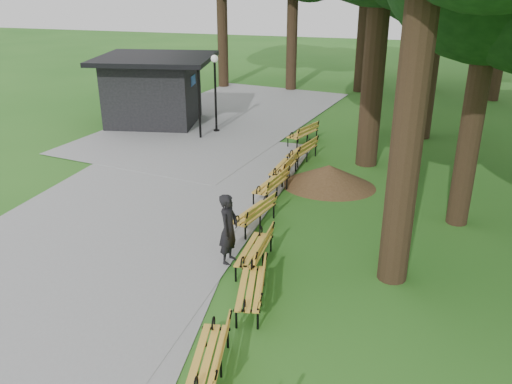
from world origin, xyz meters
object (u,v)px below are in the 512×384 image
(person, at_px, (229,229))
(dirt_mound, at_px, (329,176))
(bench_6, at_px, (283,167))
(bench_2, at_px, (251,288))
(bench_5, at_px, (271,185))
(bench_8, at_px, (303,134))
(bench_1, at_px, (208,357))
(bench_4, at_px, (253,213))
(lamp_post, at_px, (215,78))
(bench_7, at_px, (302,150))
(kiosk, at_px, (153,90))
(bench_3, at_px, (254,250))

(person, bearing_deg, dirt_mound, -11.15)
(dirt_mound, distance_m, bench_6, 1.65)
(person, xyz_separation_m, dirt_mound, (1.66, 5.80, -0.55))
(bench_2, relative_size, bench_5, 1.00)
(bench_8, bearing_deg, bench_2, 25.17)
(bench_5, relative_size, bench_6, 1.00)
(bench_2, bearing_deg, bench_1, -13.60)
(person, height_order, bench_4, person)
(lamp_post, xyz_separation_m, bench_7, (4.50, -2.98, -2.01))
(bench_1, bearing_deg, dirt_mound, 166.04)
(dirt_mound, height_order, bench_2, bench_2)
(bench_1, bearing_deg, kiosk, -161.15)
(bench_4, distance_m, bench_5, 2.24)
(person, relative_size, lamp_post, 0.54)
(bench_3, relative_size, bench_6, 1.00)
(kiosk, bearing_deg, bench_3, -64.28)
(bench_5, xyz_separation_m, bench_6, (0.03, 1.71, 0.00))
(bench_2, distance_m, bench_7, 9.74)
(bench_2, bearing_deg, bench_6, 176.81)
(person, height_order, kiosk, kiosk)
(person, bearing_deg, bench_7, 2.69)
(person, bearing_deg, bench_5, 4.81)
(bench_2, distance_m, bench_3, 1.71)
(bench_5, height_order, bench_6, same)
(kiosk, xyz_separation_m, bench_4, (7.59, -9.55, -1.17))
(dirt_mound, relative_size, bench_8, 1.41)
(bench_5, bearing_deg, person, 10.42)
(bench_6, height_order, bench_8, same)
(lamp_post, distance_m, bench_6, 6.85)
(dirt_mound, xyz_separation_m, bench_4, (-1.61, -3.73, 0.06))
(bench_5, bearing_deg, bench_4, 11.69)
(bench_3, distance_m, bench_7, 8.05)
(kiosk, distance_m, bench_1, 17.79)
(lamp_post, relative_size, bench_2, 1.81)
(bench_2, xyz_separation_m, bench_6, (-1.00, 7.69, 0.00))
(bench_8, bearing_deg, bench_4, 20.79)
(bench_2, bearing_deg, dirt_mound, 164.57)
(person, relative_size, bench_4, 0.97)
(lamp_post, bearing_deg, bench_3, -66.25)
(bench_6, distance_m, bench_7, 2.04)
(bench_6, bearing_deg, bench_3, 10.45)
(dirt_mound, height_order, bench_4, bench_4)
(kiosk, xyz_separation_m, bench_7, (7.84, -3.58, -1.17))
(person, distance_m, bench_6, 6.04)
(person, xyz_separation_m, bench_7, (0.30, 8.04, -0.48))
(lamp_post, bearing_deg, bench_6, -49.77)
(bench_2, height_order, bench_4, same)
(person, relative_size, bench_1, 0.97)
(bench_4, bearing_deg, person, 12.99)
(bench_4, height_order, bench_5, same)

